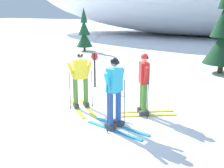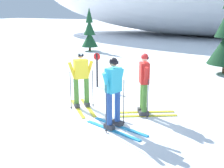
{
  "view_description": "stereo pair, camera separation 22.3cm",
  "coord_description": "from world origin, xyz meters",
  "px_view_note": "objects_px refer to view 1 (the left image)",
  "views": [
    {
      "loc": [
        3.21,
        -6.9,
        3.0
      ],
      "look_at": [
        0.18,
        -0.01,
        0.95
      ],
      "focal_mm": 44.95,
      "sensor_mm": 36.0,
      "label": 1
    },
    {
      "loc": [
        3.41,
        -6.81,
        3.0
      ],
      "look_at": [
        0.18,
        -0.01,
        0.95
      ],
      "focal_mm": 44.95,
      "sensor_mm": 36.0,
      "label": 2
    }
  ],
  "objects_px": {
    "skier_cyan_jacket": "(115,92)",
    "skier_yellow_jacket": "(80,79)",
    "trail_marker_post": "(95,68)",
    "skier_red_jacket": "(144,83)",
    "pine_tree_center_left": "(224,33)",
    "pine_tree_far_left": "(84,33)"
  },
  "relations": [
    {
      "from": "skier_red_jacket",
      "to": "pine_tree_far_left",
      "type": "relative_size",
      "value": 0.59
    },
    {
      "from": "skier_cyan_jacket",
      "to": "trail_marker_post",
      "type": "relative_size",
      "value": 1.38
    },
    {
      "from": "pine_tree_center_left",
      "to": "skier_red_jacket",
      "type": "bearing_deg",
      "value": -104.44
    },
    {
      "from": "skier_red_jacket",
      "to": "skier_yellow_jacket",
      "type": "height_order",
      "value": "skier_red_jacket"
    },
    {
      "from": "pine_tree_center_left",
      "to": "skier_cyan_jacket",
      "type": "bearing_deg",
      "value": -104.81
    },
    {
      "from": "pine_tree_far_left",
      "to": "skier_red_jacket",
      "type": "bearing_deg",
      "value": -53.19
    },
    {
      "from": "skier_red_jacket",
      "to": "pine_tree_center_left",
      "type": "distance_m",
      "value": 6.97
    },
    {
      "from": "trail_marker_post",
      "to": "skier_yellow_jacket",
      "type": "bearing_deg",
      "value": -73.16
    },
    {
      "from": "skier_cyan_jacket",
      "to": "skier_red_jacket",
      "type": "xyz_separation_m",
      "value": [
        0.37,
        1.24,
        -0.03
      ]
    },
    {
      "from": "skier_cyan_jacket",
      "to": "skier_yellow_jacket",
      "type": "xyz_separation_m",
      "value": [
        -1.55,
        0.98,
        -0.03
      ]
    },
    {
      "from": "skier_cyan_jacket",
      "to": "skier_yellow_jacket",
      "type": "bearing_deg",
      "value": 147.61
    },
    {
      "from": "skier_red_jacket",
      "to": "pine_tree_far_left",
      "type": "xyz_separation_m",
      "value": [
        -7.64,
        10.21,
        0.34
      ]
    },
    {
      "from": "skier_cyan_jacket",
      "to": "skier_yellow_jacket",
      "type": "distance_m",
      "value": 1.84
    },
    {
      "from": "skier_cyan_jacket",
      "to": "skier_yellow_jacket",
      "type": "height_order",
      "value": "skier_cyan_jacket"
    },
    {
      "from": "skier_cyan_jacket",
      "to": "pine_tree_center_left",
      "type": "distance_m",
      "value": 8.25
    },
    {
      "from": "skier_cyan_jacket",
      "to": "pine_tree_center_left",
      "type": "bearing_deg",
      "value": 75.19
    },
    {
      "from": "skier_cyan_jacket",
      "to": "pine_tree_center_left",
      "type": "xyz_separation_m",
      "value": [
        2.1,
        7.92,
        0.92
      ]
    },
    {
      "from": "skier_yellow_jacket",
      "to": "pine_tree_center_left",
      "type": "xyz_separation_m",
      "value": [
        3.65,
        6.94,
        0.95
      ]
    },
    {
      "from": "skier_yellow_jacket",
      "to": "pine_tree_far_left",
      "type": "xyz_separation_m",
      "value": [
        -5.72,
        10.46,
        0.34
      ]
    },
    {
      "from": "pine_tree_far_left",
      "to": "skier_yellow_jacket",
      "type": "bearing_deg",
      "value": -61.36
    },
    {
      "from": "skier_red_jacket",
      "to": "skier_yellow_jacket",
      "type": "xyz_separation_m",
      "value": [
        -1.93,
        -0.25,
        -0.0
      ]
    },
    {
      "from": "skier_cyan_jacket",
      "to": "skier_red_jacket",
      "type": "height_order",
      "value": "skier_cyan_jacket"
    }
  ]
}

